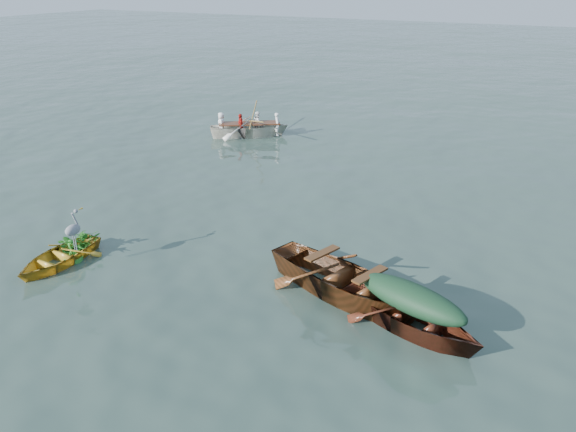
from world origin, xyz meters
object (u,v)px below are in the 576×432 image
object	(u,v)px
green_tarp_boat	(409,329)
open_wooden_boat	(344,297)
yellow_dinghy	(59,264)
rowed_boat	(250,136)
heron	(74,235)

from	to	relation	value
green_tarp_boat	open_wooden_boat	distance (m)	1.56
yellow_dinghy	rowed_boat	bearing A→B (deg)	97.95
heron	green_tarp_boat	bearing A→B (deg)	8.03
heron	open_wooden_boat	bearing A→B (deg)	14.89
green_tarp_boat	heron	xyz separation A→B (m)	(-7.16, -1.06, 0.81)
open_wooden_boat	rowed_boat	bearing A→B (deg)	58.35
green_tarp_boat	open_wooden_boat	world-z (taller)	open_wooden_boat
green_tarp_boat	yellow_dinghy	bearing A→B (deg)	116.57
open_wooden_boat	rowed_boat	size ratio (longest dim) A/B	1.17
rowed_boat	heron	world-z (taller)	heron
open_wooden_boat	green_tarp_boat	bearing A→B (deg)	-89.52
rowed_boat	heron	size ratio (longest dim) A/B	4.73
open_wooden_boat	heron	distance (m)	5.95
yellow_dinghy	rowed_boat	size ratio (longest dim) A/B	0.62
yellow_dinghy	green_tarp_boat	xyz separation A→B (m)	(7.71, 1.11, 0.00)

